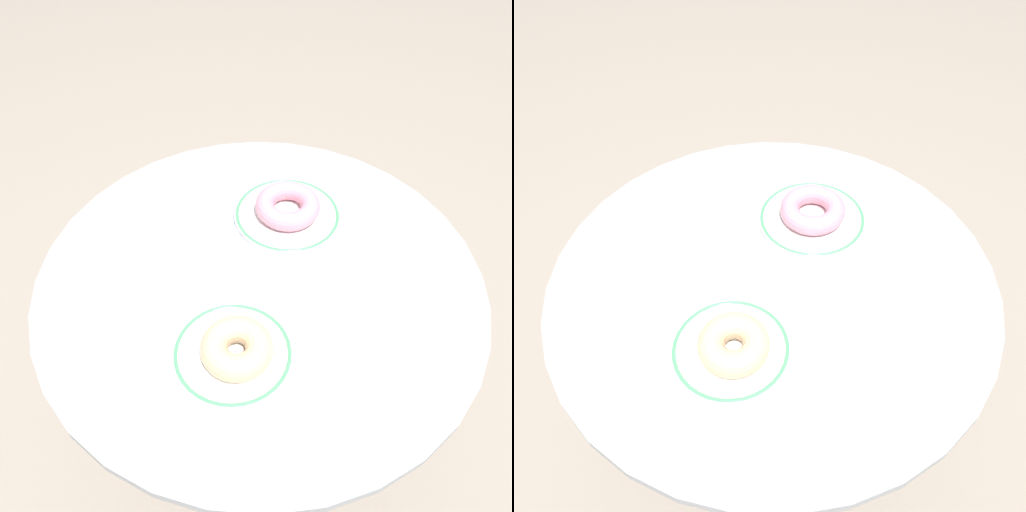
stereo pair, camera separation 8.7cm
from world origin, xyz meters
The scene contains 7 objects.
ground_plane centered at (0.00, 0.00, -0.01)m, with size 7.00×7.00×0.02m, color gray.
cafe_table centered at (0.00, 0.00, 0.50)m, with size 0.74×0.74×0.71m.
plate_left centered at (-0.15, -0.05, 0.72)m, with size 0.18×0.18×0.01m.
plate_right centered at (0.15, 0.03, 0.72)m, with size 0.19×0.19×0.01m.
donut_glazed centered at (-0.15, -0.06, 0.75)m, with size 0.11×0.11×0.04m, color #E0B789.
donut_pink_frosted centered at (0.15, 0.03, 0.74)m, with size 0.12×0.12×0.03m, color pink.
paper_napkin centered at (-0.02, -0.16, 0.72)m, with size 0.12×0.10×0.01m, color white.
Camera 1 is at (-0.48, -0.30, 1.41)m, focal length 38.24 mm.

